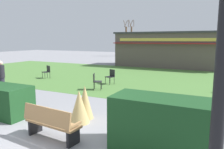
% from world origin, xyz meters
% --- Properties ---
extents(ground_plane, '(80.00, 80.00, 0.00)m').
position_xyz_m(ground_plane, '(0.00, 0.00, 0.00)').
color(ground_plane, gray).
extents(lawn_patch, '(36.00, 12.00, 0.01)m').
position_xyz_m(lawn_patch, '(0.00, 10.80, 0.00)').
color(lawn_patch, '#4C7A38').
rests_on(lawn_patch, ground_plane).
extents(park_bench, '(1.74, 0.68, 0.95)m').
position_xyz_m(park_bench, '(0.16, 0.36, 0.48)').
color(park_bench, '#9E7547').
rests_on(park_bench, ground_plane).
extents(hedge_left, '(2.24, 1.10, 1.09)m').
position_xyz_m(hedge_left, '(-2.85, 1.14, 0.55)').
color(hedge_left, '#19421E').
rests_on(hedge_left, ground_plane).
extents(hedge_right, '(2.48, 1.10, 1.35)m').
position_xyz_m(hedge_right, '(3.03, 1.08, 0.68)').
color(hedge_right, '#19421E').
rests_on(hedge_right, ground_plane).
extents(ornamental_grass_behind_left, '(0.69, 0.69, 0.92)m').
position_xyz_m(ornamental_grass_behind_left, '(1.88, 2.42, 0.46)').
color(ornamental_grass_behind_left, tan).
rests_on(ornamental_grass_behind_left, ground_plane).
extents(ornamental_grass_behind_right, '(0.66, 0.66, 1.10)m').
position_xyz_m(ornamental_grass_behind_right, '(0.13, 1.75, 0.55)').
color(ornamental_grass_behind_right, tan).
rests_on(ornamental_grass_behind_right, ground_plane).
extents(ornamental_grass_behind_center, '(0.58, 0.58, 1.17)m').
position_xyz_m(ornamental_grass_behind_center, '(0.06, 2.19, 0.58)').
color(ornamental_grass_behind_center, tan).
rests_on(ornamental_grass_behind_center, ground_plane).
extents(lamppost_near, '(0.36, 0.36, 3.96)m').
position_xyz_m(lamppost_near, '(4.21, -2.00, 2.50)').
color(lamppost_near, black).
rests_on(lamppost_near, ground_plane).
extents(food_kiosk, '(11.27, 4.08, 3.46)m').
position_xyz_m(food_kiosk, '(-0.25, 18.45, 1.74)').
color(food_kiosk, '#594C47').
rests_on(food_kiosk, ground_plane).
extents(cafe_chair_west, '(0.57, 0.57, 0.89)m').
position_xyz_m(cafe_chair_west, '(-1.87, 8.03, 0.53)').
color(cafe_chair_west, black).
rests_on(cafe_chair_west, ground_plane).
extents(cafe_chair_east, '(0.58, 0.58, 0.89)m').
position_xyz_m(cafe_chair_east, '(-1.88, 6.22, 0.53)').
color(cafe_chair_east, black).
rests_on(cafe_chair_east, ground_plane).
extents(cafe_chair_north, '(0.56, 0.56, 0.89)m').
position_xyz_m(cafe_chair_north, '(-6.84, 7.85, 0.53)').
color(cafe_chair_north, black).
rests_on(cafe_chair_north, ground_plane).
extents(person_standing, '(0.34, 0.34, 1.69)m').
position_xyz_m(person_standing, '(-5.50, 3.20, 0.86)').
color(person_standing, '#23232D').
rests_on(person_standing, ground_plane).
extents(parked_car_west_slot, '(4.36, 2.37, 1.20)m').
position_xyz_m(parked_car_west_slot, '(-2.47, 26.84, 0.64)').
color(parked_car_west_slot, '#2D6638').
rests_on(parked_car_west_slot, ground_plane).
extents(parked_car_center_slot, '(4.21, 2.07, 1.20)m').
position_xyz_m(parked_car_center_slot, '(2.38, 26.85, 0.64)').
color(parked_car_center_slot, black).
rests_on(parked_car_center_slot, ground_plane).
extents(tree_left_bg, '(0.91, 0.96, 5.85)m').
position_xyz_m(tree_left_bg, '(-9.22, 30.00, 2.56)').
color(tree_left_bg, brown).
rests_on(tree_left_bg, ground_plane).
extents(tree_right_bg, '(0.91, 0.96, 5.85)m').
position_xyz_m(tree_right_bg, '(-10.36, 30.49, 2.56)').
color(tree_right_bg, brown).
rests_on(tree_right_bg, ground_plane).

